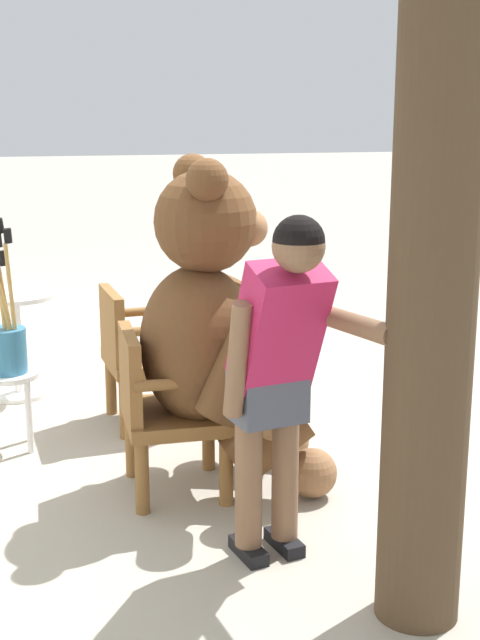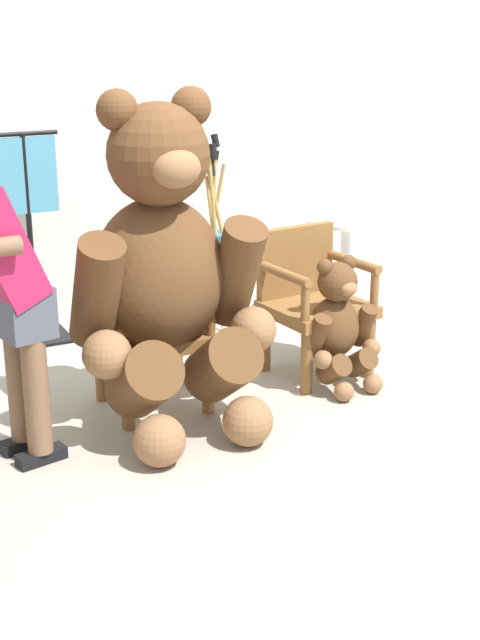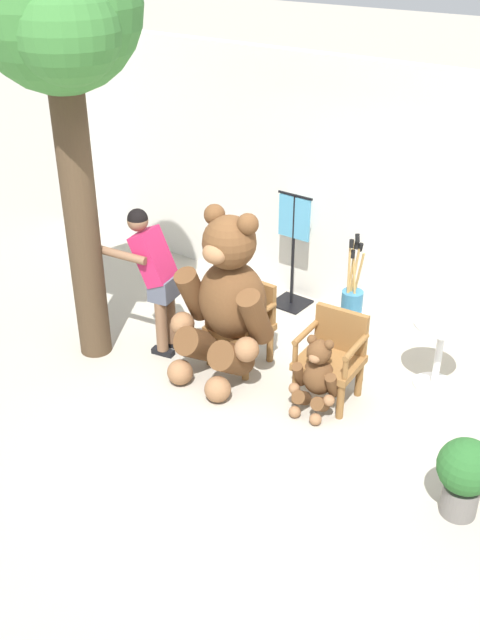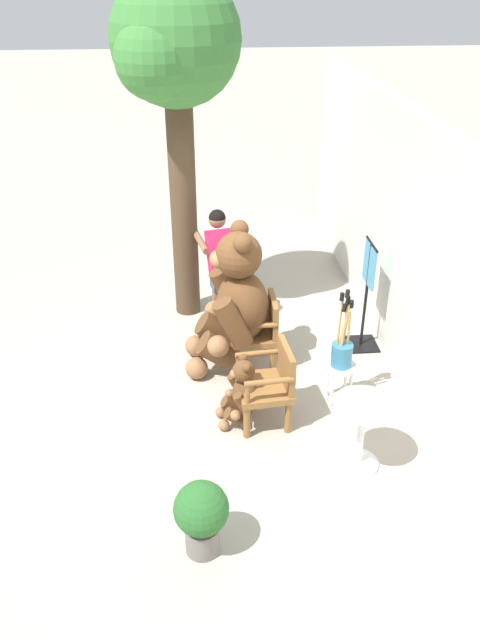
% 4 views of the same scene
% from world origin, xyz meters
% --- Properties ---
extents(ground_plane, '(60.00, 60.00, 0.00)m').
position_xyz_m(ground_plane, '(0.00, 0.00, 0.00)').
color(ground_plane, '#A8A091').
extents(back_wall, '(10.00, 0.16, 2.80)m').
position_xyz_m(back_wall, '(0.00, 2.40, 1.40)').
color(back_wall, silver).
rests_on(back_wall, ground).
extents(wooden_chair_left, '(0.56, 0.52, 0.86)m').
position_xyz_m(wooden_chair_left, '(-0.52, 0.75, 0.46)').
color(wooden_chair_left, brown).
rests_on(wooden_chair_left, ground).
extents(wooden_chair_right, '(0.61, 0.57, 0.86)m').
position_xyz_m(wooden_chair_right, '(0.52, 0.75, 0.46)').
color(wooden_chair_right, brown).
rests_on(wooden_chair_right, ground).
extents(teddy_bear_large, '(1.03, 0.96, 1.72)m').
position_xyz_m(teddy_bear_large, '(-0.52, 0.48, 0.84)').
color(teddy_bear_large, brown).
rests_on(teddy_bear_large, ground).
extents(teddy_bear_small, '(0.46, 0.45, 0.77)m').
position_xyz_m(teddy_bear_small, '(0.53, 0.47, 0.37)').
color(teddy_bear_small, brown).
rests_on(teddy_bear_small, ground).
extents(white_stool, '(0.34, 0.34, 0.46)m').
position_xyz_m(white_stool, '(0.27, 1.53, 0.36)').
color(white_stool, white).
rests_on(white_stool, ground).
extents(brush_bucket, '(0.22, 0.22, 0.89)m').
position_xyz_m(brush_bucket, '(0.27, 1.53, 0.66)').
color(brush_bucket, teal).
rests_on(brush_bucket, white_stool).
extents(round_side_table, '(0.56, 0.56, 0.72)m').
position_xyz_m(round_side_table, '(1.25, 1.50, 0.45)').
color(round_side_table, white).
rests_on(round_side_table, ground).
extents(clothing_display_stand, '(0.44, 0.40, 1.36)m').
position_xyz_m(clothing_display_stand, '(-0.81, 2.07, 0.72)').
color(clothing_display_stand, black).
rests_on(clothing_display_stand, ground).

